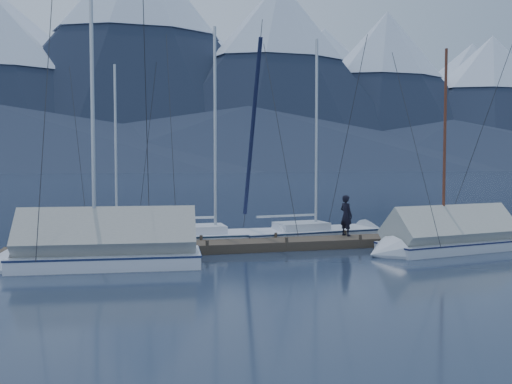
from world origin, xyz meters
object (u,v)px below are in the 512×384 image
sailboat_covered_near (440,241)px  sailboat_open_right (326,235)px  sailboat_covered_far (90,252)px  sailboat_open_mid (228,239)px  person (346,215)px  sailboat_open_left (127,240)px

sailboat_covered_near → sailboat_open_right: bearing=122.0°
sailboat_covered_far → sailboat_covered_near: bearing=-0.7°
sailboat_open_right → sailboat_covered_near: bearing=-58.0°
sailboat_open_mid → sailboat_covered_far: size_ratio=1.01×
sailboat_covered_far → person: sailboat_covered_far is taller
sailboat_open_mid → sailboat_covered_far: (-5.25, -3.95, 0.30)m
sailboat_open_left → sailboat_open_mid: (4.01, -0.92, 0.03)m
sailboat_open_right → sailboat_covered_near: (2.76, -4.42, 0.25)m
sailboat_covered_near → person: 3.81m
sailboat_open_mid → sailboat_covered_far: 6.57m
sailboat_open_mid → person: size_ratio=5.80×
sailboat_open_mid → sailboat_covered_near: (7.21, -4.11, 0.25)m
sailboat_open_left → sailboat_open_right: sailboat_open_right is taller
sailboat_open_right → sailboat_open_mid: bearing=-176.0°
sailboat_open_right → sailboat_covered_far: bearing=-156.3°
sailboat_open_left → sailboat_covered_far: size_ratio=0.83×
sailboat_open_left → sailboat_open_mid: bearing=-13.0°
sailboat_open_right → sailboat_covered_near: size_ratio=1.14×
sailboat_open_left → sailboat_open_right: bearing=-4.1°
sailboat_open_mid → sailboat_covered_far: bearing=-143.1°
sailboat_open_mid → person: 4.94m
sailboat_covered_near → person: (-2.58, 2.70, 0.76)m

